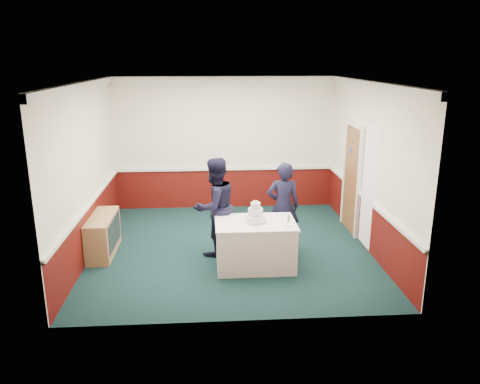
{
  "coord_description": "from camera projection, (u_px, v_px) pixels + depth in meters",
  "views": [
    {
      "loc": [
        -0.38,
        -8.02,
        3.38
      ],
      "look_at": [
        0.17,
        -0.1,
        1.1
      ],
      "focal_mm": 35.0,
      "sensor_mm": 36.0,
      "label": 1
    }
  ],
  "objects": [
    {
      "name": "sideboard",
      "position": [
        103.0,
        235.0,
        8.32
      ],
      "size": [
        0.41,
        1.2,
        0.7
      ],
      "color": "#A1804E",
      "rests_on": "ground"
    },
    {
      "name": "wedding_cake",
      "position": [
        255.0,
        216.0,
        7.64
      ],
      "size": [
        0.35,
        0.35,
        0.36
      ],
      "color": "white",
      "rests_on": "cake_table"
    },
    {
      "name": "champagne_flute",
      "position": [
        289.0,
        219.0,
        7.4
      ],
      "size": [
        0.05,
        0.05,
        0.21
      ],
      "color": "silver",
      "rests_on": "cake_table"
    },
    {
      "name": "room_shell",
      "position": [
        233.0,
        137.0,
        8.69
      ],
      "size": [
        5.0,
        5.0,
        3.0
      ],
      "color": "white",
      "rests_on": "ground"
    },
    {
      "name": "person_man",
      "position": [
        215.0,
        207.0,
        8.17
      ],
      "size": [
        1.08,
        1.04,
        1.75
      ],
      "primitive_type": "imported",
      "rotation": [
        0.0,
        0.0,
        3.78
      ],
      "color": "black",
      "rests_on": "ground"
    },
    {
      "name": "cake_table",
      "position": [
        255.0,
        244.0,
        7.78
      ],
      "size": [
        1.32,
        0.92,
        0.79
      ],
      "color": "white",
      "rests_on": "ground"
    },
    {
      "name": "ground",
      "position": [
        231.0,
        248.0,
        8.65
      ],
      "size": [
        5.0,
        5.0,
        0.0
      ],
      "primitive_type": "plane",
      "color": "#132C2E",
      "rests_on": "ground"
    },
    {
      "name": "cake_knife",
      "position": [
        255.0,
        226.0,
        7.48
      ],
      "size": [
        0.06,
        0.22,
        0.0
      ],
      "primitive_type": "cube",
      "rotation": [
        0.0,
        0.0,
        0.19
      ],
      "color": "silver",
      "rests_on": "cake_table"
    },
    {
      "name": "person_woman",
      "position": [
        283.0,
        207.0,
        8.38
      ],
      "size": [
        0.6,
        0.39,
        1.63
      ],
      "primitive_type": "imported",
      "rotation": [
        0.0,
        0.0,
        3.14
      ],
      "color": "black",
      "rests_on": "ground"
    }
  ]
}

